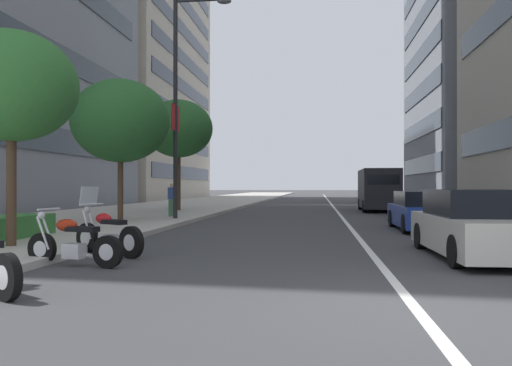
% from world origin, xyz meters
% --- Properties ---
extents(ground_plane, '(400.00, 400.00, 0.00)m').
position_xyz_m(ground_plane, '(0.00, 0.00, 0.00)').
color(ground_plane, '#3A3A3D').
extents(sidewalk_right_plaza, '(160.00, 9.36, 0.15)m').
position_xyz_m(sidewalk_right_plaza, '(30.00, 10.95, 0.07)').
color(sidewalk_right_plaza, '#B2ADA3').
rests_on(sidewalk_right_plaza, ground).
extents(lane_centre_stripe, '(110.00, 0.16, 0.01)m').
position_xyz_m(lane_centre_stripe, '(35.00, 0.00, 0.00)').
color(lane_centre_stripe, silver).
rests_on(lane_centre_stripe, ground).
extents(motorcycle_under_tarp, '(0.73, 2.07, 1.08)m').
position_xyz_m(motorcycle_under_tarp, '(2.97, 5.75, 0.41)').
color(motorcycle_under_tarp, black).
rests_on(motorcycle_under_tarp, ground).
extents(motorcycle_by_sign_pole, '(1.23, 1.94, 1.50)m').
position_xyz_m(motorcycle_by_sign_pole, '(4.49, 5.71, 0.45)').
color(motorcycle_by_sign_pole, black).
rests_on(motorcycle_by_sign_pole, ground).
extents(car_lead_in_lane, '(4.66, 1.92, 1.43)m').
position_xyz_m(car_lead_in_lane, '(5.05, -2.12, 0.67)').
color(car_lead_in_lane, beige).
rests_on(car_lead_in_lane, ground).
extents(car_far_down_avenue, '(4.48, 1.82, 1.33)m').
position_xyz_m(car_far_down_avenue, '(12.01, -2.37, 0.64)').
color(car_far_down_avenue, navy).
rests_on(car_far_down_avenue, ground).
extents(delivery_van_ahead, '(5.97, 2.21, 2.50)m').
position_xyz_m(delivery_van_ahead, '(25.86, -2.46, 1.34)').
color(delivery_van_ahead, black).
rests_on(delivery_van_ahead, ground).
extents(street_lamp_with_banners, '(1.26, 2.48, 9.27)m').
position_xyz_m(street_lamp_with_banners, '(15.25, 6.81, 5.55)').
color(street_lamp_with_banners, '#232326').
rests_on(street_lamp_with_banners, sidewalk_right_plaza).
extents(street_tree_far_plaza, '(2.96, 2.96, 4.89)m').
position_xyz_m(street_tree_far_plaza, '(4.78, 8.10, 3.77)').
color(street_tree_far_plaza, '#473323').
rests_on(street_tree_far_plaza, sidewalk_right_plaza).
extents(street_tree_mid_sidewalk, '(3.81, 3.81, 5.52)m').
position_xyz_m(street_tree_mid_sidewalk, '(13.35, 8.81, 4.05)').
color(street_tree_mid_sidewalk, '#473323').
rests_on(street_tree_mid_sidewalk, sidewalk_right_plaza).
extents(street_tree_by_lamp_post, '(3.83, 3.83, 6.23)m').
position_xyz_m(street_tree_by_lamp_post, '(22.60, 8.95, 4.75)').
color(street_tree_by_lamp_post, '#473323').
rests_on(street_tree_by_lamp_post, sidewalk_right_plaza).
extents(pedestrian_on_plaza, '(0.37, 0.46, 1.51)m').
position_xyz_m(pedestrian_on_plaza, '(16.76, 7.69, 0.90)').
color(pedestrian_on_plaza, '#3F724C').
rests_on(pedestrian_on_plaza, sidewalk_right_plaza).
extents(office_tower_far_right_block, '(28.84, 20.80, 38.59)m').
position_xyz_m(office_tower_far_right_block, '(54.53, 26.97, 19.29)').
color(office_tower_far_right_block, beige).
rests_on(office_tower_far_right_block, ground).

